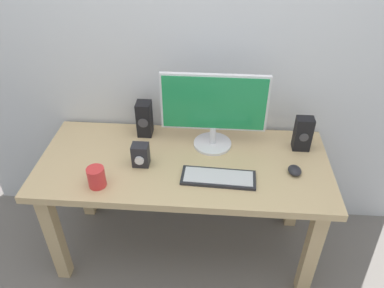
{
  "coord_description": "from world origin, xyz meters",
  "views": [
    {
      "loc": [
        0.17,
        -1.6,
        2.02
      ],
      "look_at": [
        0.05,
        0.0,
        0.84
      ],
      "focal_mm": 34.91,
      "sensor_mm": 36.0,
      "label": 1
    }
  ],
  "objects": [
    {
      "name": "desk",
      "position": [
        0.0,
        0.0,
        0.62
      ],
      "size": [
        1.61,
        0.7,
        0.72
      ],
      "color": "tan",
      "rests_on": "ground_plane"
    },
    {
      "name": "keyboard_primary",
      "position": [
        0.19,
        -0.13,
        0.73
      ],
      "size": [
        0.39,
        0.16,
        0.02
      ],
      "color": "#232328",
      "rests_on": "desk"
    },
    {
      "name": "ground_plane",
      "position": [
        0.0,
        0.0,
        0.0
      ],
      "size": [
        6.0,
        6.0,
        0.0
      ],
      "primitive_type": "plane",
      "color": "slate"
    },
    {
      "name": "mouse",
      "position": [
        0.6,
        -0.06,
        0.74
      ],
      "size": [
        0.08,
        0.1,
        0.04
      ],
      "primitive_type": "ellipsoid",
      "rotation": [
        0.0,
        0.0,
        0.16
      ],
      "color": "#232328",
      "rests_on": "desk"
    },
    {
      "name": "audio_controller",
      "position": [
        -0.23,
        -0.05,
        0.79
      ],
      "size": [
        0.09,
        0.08,
        0.13
      ],
      "color": "#232328",
      "rests_on": "desk"
    },
    {
      "name": "monitor",
      "position": [
        0.15,
        0.17,
        0.97
      ],
      "size": [
        0.59,
        0.22,
        0.45
      ],
      "color": "silver",
      "rests_on": "desk"
    },
    {
      "name": "speaker_left",
      "position": [
        -0.26,
        0.25,
        0.83
      ],
      "size": [
        0.09,
        0.1,
        0.22
      ],
      "color": "black",
      "rests_on": "desk"
    },
    {
      "name": "speaker_right",
      "position": [
        0.66,
        0.17,
        0.82
      ],
      "size": [
        0.1,
        0.08,
        0.2
      ],
      "color": "black",
      "rests_on": "desk"
    },
    {
      "name": "coffee_mug",
      "position": [
        -0.42,
        -0.23,
        0.78
      ],
      "size": [
        0.09,
        0.09,
        0.11
      ],
      "primitive_type": "cylinder",
      "color": "red",
      "rests_on": "desk"
    }
  ]
}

